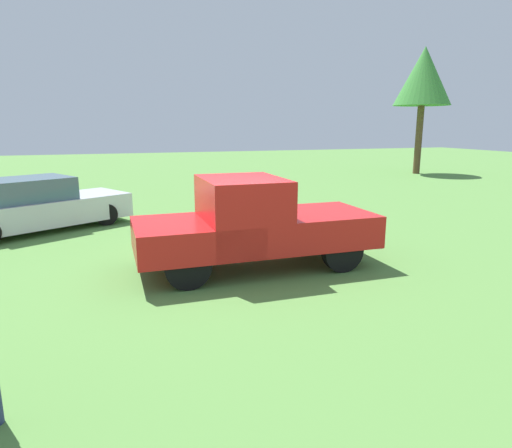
% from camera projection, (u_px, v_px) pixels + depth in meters
% --- Properties ---
extents(ground_plane, '(80.00, 80.00, 0.00)m').
position_uv_depth(ground_plane, '(232.00, 269.00, 8.91)').
color(ground_plane, '#54843D').
extents(pickup_truck, '(4.78, 1.92, 1.84)m').
position_uv_depth(pickup_truck, '(250.00, 222.00, 8.80)').
color(pickup_truck, black).
rests_on(pickup_truck, ground_plane).
extents(sedan_near, '(5.00, 3.87, 1.46)m').
position_uv_depth(sedan_near, '(37.00, 206.00, 12.07)').
color(sedan_near, black).
rests_on(sedan_near, ground_plane).
extents(tree_back_right, '(3.24, 3.24, 7.24)m').
position_uv_depth(tree_back_right, '(424.00, 77.00, 25.45)').
color(tree_back_right, brown).
rests_on(tree_back_right, ground_plane).
extents(traffic_cone, '(0.32, 0.32, 0.55)m').
position_uv_depth(traffic_cone, '(371.00, 221.00, 12.03)').
color(traffic_cone, orange).
rests_on(traffic_cone, ground_plane).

